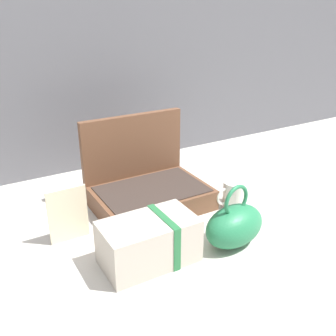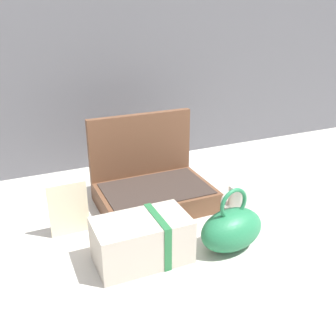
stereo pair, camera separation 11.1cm
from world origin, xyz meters
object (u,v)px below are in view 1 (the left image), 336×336
info_card_left (68,215)px  coffee_mug (234,194)px  teal_pouch_handbag (234,225)px  open_suitcase (147,186)px  cream_toiletry_bag (150,241)px

info_card_left → coffee_mug: bearing=-8.7°
teal_pouch_handbag → info_card_left: bearing=147.5°
teal_pouch_handbag → open_suitcase: bearing=106.8°
teal_pouch_handbag → cream_toiletry_bag: (-0.24, 0.05, 0.00)m
teal_pouch_handbag → cream_toiletry_bag: teal_pouch_handbag is taller
open_suitcase → teal_pouch_handbag: 0.36m
cream_toiletry_bag → coffee_mug: 0.41m
teal_pouch_handbag → coffee_mug: (0.15, 0.18, -0.02)m
open_suitcase → coffee_mug: bearing=-33.1°
coffee_mug → cream_toiletry_bag: bearing=-161.4°
open_suitcase → info_card_left: (-0.30, -0.09, 0.02)m
cream_toiletry_bag → info_card_left: 0.26m
cream_toiletry_bag → teal_pouch_handbag: bearing=-10.9°
teal_pouch_handbag → info_card_left: 0.47m
cream_toiletry_bag → info_card_left: bearing=126.8°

